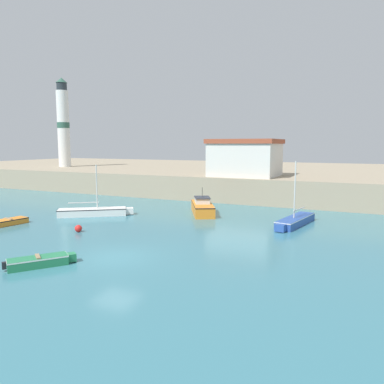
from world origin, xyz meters
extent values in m
plane|color=teal|center=(0.00, 0.00, 0.00)|extent=(200.00, 200.00, 0.00)
cube|color=gray|center=(0.00, 40.90, 1.38)|extent=(120.00, 40.00, 2.76)
cube|color=#237A4C|center=(-2.71, -2.98, 0.25)|extent=(2.54, 2.95, 0.51)
cube|color=#237A4C|center=(-1.71, -1.62, 0.25)|extent=(0.71, 0.69, 0.43)
cube|color=white|center=(-2.71, -2.98, 0.47)|extent=(2.57, 2.98, 0.07)
cube|color=#997F5B|center=(-2.71, -2.98, 0.55)|extent=(0.81, 0.67, 0.08)
cube|color=black|center=(-3.65, -4.26, 0.30)|extent=(0.28, 0.28, 0.36)
cube|color=white|center=(-9.47, 9.45, 0.33)|extent=(5.65, 4.68, 0.65)
cube|color=white|center=(-6.82, 11.39, 0.33)|extent=(1.03, 1.06, 0.55)
cube|color=black|center=(-9.47, 9.45, 0.61)|extent=(5.71, 4.73, 0.07)
cylinder|color=silver|center=(-9.12, 9.71, 2.60)|extent=(0.10, 0.10, 3.90)
cylinder|color=silver|center=(-10.07, 9.02, 1.20)|extent=(2.19, 1.62, 0.08)
cube|color=#284C9E|center=(7.74, 13.16, 0.31)|extent=(2.28, 5.67, 0.63)
cube|color=#284C9E|center=(7.17, 10.17, 0.31)|extent=(0.79, 0.69, 0.53)
cube|color=white|center=(7.74, 13.16, 0.59)|extent=(2.30, 5.72, 0.07)
cylinder|color=silver|center=(7.66, 12.75, 2.85)|extent=(0.10, 0.10, 4.44)
cylinder|color=silver|center=(7.87, 13.84, 1.18)|extent=(0.54, 2.46, 0.08)
cube|color=orange|center=(-12.99, 3.57, 0.23)|extent=(1.58, 2.95, 0.45)
cube|color=black|center=(-12.99, 3.57, 0.41)|extent=(1.60, 2.98, 0.07)
cube|color=#997F5B|center=(-12.99, 3.57, 0.49)|extent=(1.00, 0.35, 0.08)
cube|color=orange|center=(-0.87, 14.45, 0.48)|extent=(4.01, 5.38, 0.96)
cube|color=orange|center=(-2.32, 17.06, 0.48)|extent=(1.20, 1.13, 0.82)
cube|color=black|center=(-0.87, 14.45, 0.92)|extent=(4.05, 5.43, 0.07)
cube|color=silver|center=(-1.00, 14.68, 1.20)|extent=(2.00, 2.21, 0.48)
cube|color=#2D333D|center=(-1.00, 14.68, 1.48)|extent=(2.15, 2.39, 0.08)
cylinder|color=black|center=(-1.00, 14.68, 1.97)|extent=(0.04, 0.04, 0.90)
sphere|color=red|center=(-6.22, 3.98, 0.26)|extent=(0.52, 0.52, 0.52)
cylinder|color=silver|center=(-32.00, 29.90, 8.82)|extent=(1.88, 1.88, 12.13)
cylinder|color=#2D5647|center=(-32.00, 29.90, 9.43)|extent=(1.94, 1.94, 0.90)
cylinder|color=#262D33|center=(-32.00, 29.90, 15.48)|extent=(1.60, 1.60, 1.20)
cone|color=#2D5647|center=(-32.00, 29.90, 16.48)|extent=(1.79, 1.79, 0.80)
cube|color=silver|center=(0.00, 24.84, 4.60)|extent=(7.20, 6.50, 3.69)
cube|color=#9E472D|center=(0.00, 24.84, 6.70)|extent=(7.56, 6.82, 0.50)
camera|label=1|loc=(12.55, -16.73, 6.33)|focal=35.00mm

